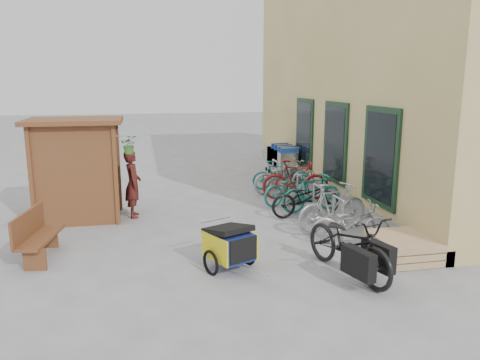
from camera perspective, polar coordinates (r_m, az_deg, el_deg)
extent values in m
plane|color=#9C9C9E|center=(9.59, -1.10, -7.81)|extent=(80.00, 80.00, 0.00)
cube|color=#D3BE79|center=(15.67, 20.08, 12.19)|extent=(6.00, 13.00, 7.00)
cube|color=#9C9C9E|center=(14.69, 9.40, -0.36)|extent=(0.18, 13.00, 0.30)
cube|color=black|center=(10.81, 16.74, 2.70)|extent=(0.06, 1.50, 2.20)
cube|color=black|center=(10.80, 16.60, 2.70)|extent=(0.02, 1.25, 1.95)
cube|color=black|center=(13.04, 11.54, 4.48)|extent=(0.06, 1.50, 2.20)
cube|color=black|center=(13.03, 11.41, 4.47)|extent=(0.02, 1.25, 1.95)
cube|color=black|center=(15.35, 7.86, 5.70)|extent=(0.06, 1.50, 2.20)
cube|color=black|center=(15.34, 7.75, 5.70)|extent=(0.02, 1.25, 1.95)
cube|color=brown|center=(11.19, -24.13, 0.11)|extent=(0.09, 0.09, 2.30)
cube|color=brown|center=(10.94, -14.90, 0.52)|extent=(0.09, 0.09, 2.30)
cube|color=brown|center=(12.44, -22.90, 1.32)|extent=(0.09, 0.09, 2.30)
cube|color=brown|center=(12.22, -14.60, 1.70)|extent=(0.09, 0.09, 2.30)
cube|color=brown|center=(11.81, -23.34, 0.75)|extent=(0.05, 1.30, 2.30)
cube|color=brown|center=(11.06, -19.54, 0.35)|extent=(1.80, 0.05, 2.30)
cube|color=brown|center=(12.27, -18.81, 1.49)|extent=(1.80, 0.05, 2.30)
cube|color=brown|center=(11.51, -19.57, 6.82)|extent=(2.15, 1.65, 0.10)
cube|color=brown|center=(11.74, -20.04, -0.30)|extent=(1.30, 1.15, 0.04)
cube|color=brown|center=(11.63, -20.25, 2.59)|extent=(1.30, 1.15, 0.04)
cylinder|color=#A5A8AD|center=(10.80, -14.19, 5.25)|extent=(0.36, 0.02, 0.02)
imported|color=#366F27|center=(10.81, -13.35, 4.23)|extent=(0.38, 0.33, 0.42)
cylinder|color=#A5A8AD|center=(9.90, 12.41, -4.90)|extent=(0.05, 0.05, 0.84)
cylinder|color=#A5A8AD|center=(10.34, 11.28, -4.13)|extent=(0.05, 0.05, 0.84)
cylinder|color=#A5A8AD|center=(10.01, 11.94, -2.20)|extent=(0.05, 0.50, 0.05)
cylinder|color=#A5A8AD|center=(10.96, 9.86, -3.15)|extent=(0.05, 0.05, 0.84)
cylinder|color=#A5A8AD|center=(11.41, 8.94, -2.52)|extent=(0.05, 0.05, 0.84)
cylinder|color=#A5A8AD|center=(11.09, 9.47, -0.73)|extent=(0.05, 0.50, 0.05)
cylinder|color=#A5A8AD|center=(12.05, 7.77, -1.71)|extent=(0.05, 0.05, 0.84)
cylinder|color=#A5A8AD|center=(12.51, 7.01, -1.18)|extent=(0.05, 0.05, 0.84)
cylinder|color=#A5A8AD|center=(12.19, 7.44, 0.48)|extent=(0.05, 0.50, 0.05)
cylinder|color=#A5A8AD|center=(13.16, 6.03, -0.50)|extent=(0.05, 0.05, 0.84)
cylinder|color=#A5A8AD|center=(13.62, 5.39, -0.06)|extent=(0.05, 0.05, 0.84)
cylinder|color=#A5A8AD|center=(13.31, 5.75, 1.49)|extent=(0.05, 0.50, 0.05)
cylinder|color=#A5A8AD|center=(14.28, 4.57, 0.51)|extent=(0.05, 0.05, 0.84)
cylinder|color=#A5A8AD|center=(14.75, 4.02, 0.89)|extent=(0.05, 0.05, 0.84)
cylinder|color=#A5A8AD|center=(14.44, 4.32, 2.34)|extent=(0.05, 0.50, 0.05)
cube|color=tan|center=(9.36, 19.17, -8.55)|extent=(1.00, 1.20, 0.12)
cube|color=tan|center=(9.32, 19.23, -7.74)|extent=(1.00, 1.20, 0.12)
cube|color=tan|center=(9.27, 19.29, -6.93)|extent=(1.00, 1.20, 0.12)
cube|color=brown|center=(9.47, -23.13, -6.45)|extent=(0.67, 1.52, 0.06)
cube|color=brown|center=(9.43, -24.44, -4.89)|extent=(0.28, 1.45, 0.49)
cube|color=brown|center=(9.00, -23.73, -8.91)|extent=(0.40, 0.12, 0.39)
cube|color=brown|center=(10.08, -22.40, -6.58)|extent=(0.40, 0.12, 0.39)
cube|color=silver|center=(15.81, 5.54, 2.50)|extent=(0.60, 0.93, 0.57)
cube|color=blue|center=(15.30, 6.09, 3.63)|extent=(0.60, 0.04, 0.20)
cylinder|color=silver|center=(15.26, 6.14, 3.90)|extent=(0.64, 0.04, 0.04)
cylinder|color=black|center=(15.48, 5.06, 0.07)|extent=(0.04, 0.13, 0.13)
cube|color=silver|center=(16.17, 5.13, 2.72)|extent=(0.60, 0.93, 0.57)
cube|color=blue|center=(15.66, 5.66, 3.83)|extent=(0.60, 0.04, 0.20)
cylinder|color=silver|center=(15.62, 5.70, 4.10)|extent=(0.64, 0.04, 0.04)
cylinder|color=black|center=(15.84, 4.66, 0.35)|extent=(0.04, 0.13, 0.13)
cube|color=silver|center=(16.53, 4.75, 2.93)|extent=(0.60, 0.93, 0.57)
cube|color=blue|center=(16.03, 5.25, 4.03)|extent=(0.60, 0.04, 0.20)
cylinder|color=silver|center=(15.99, 5.29, 4.28)|extent=(0.64, 0.04, 0.04)
cylinder|color=black|center=(16.21, 4.27, 0.62)|extent=(0.04, 0.13, 0.13)
cube|color=silver|center=(16.90, 4.38, 3.13)|extent=(0.60, 0.93, 0.57)
cube|color=blue|center=(16.39, 4.86, 4.21)|extent=(0.60, 0.04, 0.20)
cylinder|color=silver|center=(16.35, 4.89, 4.46)|extent=(0.64, 0.04, 0.04)
cylinder|color=black|center=(16.57, 3.91, 0.88)|extent=(0.04, 0.13, 0.13)
cube|color=navy|center=(8.23, -1.27, -7.93)|extent=(0.86, 0.95, 0.45)
cube|color=yellow|center=(8.07, -3.11, -8.37)|extent=(0.35, 0.72, 0.45)
cube|color=yellow|center=(8.41, 0.48, -7.50)|extent=(0.35, 0.72, 0.45)
cube|color=black|center=(7.91, 0.44, -8.54)|extent=(0.51, 0.25, 0.42)
cube|color=black|center=(8.18, -1.48, -6.03)|extent=(0.89, 0.94, 0.22)
torus|color=black|center=(8.11, -3.60, -10.05)|extent=(0.24, 0.43, 0.45)
torus|color=black|center=(8.54, 0.94, -8.88)|extent=(0.24, 0.43, 0.45)
cylinder|color=#B7B7BC|center=(7.82, 1.58, -10.88)|extent=(0.30, 0.61, 0.03)
cylinder|color=#B7B7BC|center=(8.45, -2.95, -4.84)|extent=(0.58, 0.29, 0.03)
imported|color=black|center=(8.18, 13.08, -7.54)|extent=(1.26, 2.24, 1.11)
cube|color=black|center=(7.67, 14.23, -9.78)|extent=(0.34, 0.67, 0.45)
cube|color=black|center=(8.06, 16.49, -8.84)|extent=(0.34, 0.67, 0.45)
cube|color=#CC6F13|center=(7.85, 15.41, -8.96)|extent=(0.16, 0.20, 0.12)
imported|color=maroon|center=(11.55, -12.93, -0.47)|extent=(0.41, 0.61, 1.64)
imported|color=#9B9A9E|center=(9.81, 13.40, -5.07)|extent=(1.68, 0.75, 0.85)
imported|color=#9B9A9E|center=(10.41, 11.27, -3.28)|extent=(1.90, 0.99, 1.10)
imported|color=black|center=(11.48, 8.06, -2.15)|extent=(1.83, 0.78, 0.94)
imported|color=#208078|center=(11.90, 8.77, -1.53)|extent=(1.71, 0.72, 0.99)
imported|color=#208078|center=(12.56, 6.27, -0.93)|extent=(1.85, 1.15, 0.92)
imported|color=maroon|center=(13.10, 6.79, 0.03)|extent=(1.92, 0.94, 1.11)
imported|color=#9B9A9E|center=(13.81, 5.25, 0.43)|extent=(1.98, 1.03, 0.99)
imported|color=#208078|center=(14.24, 4.47, 0.58)|extent=(1.52, 0.57, 0.89)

